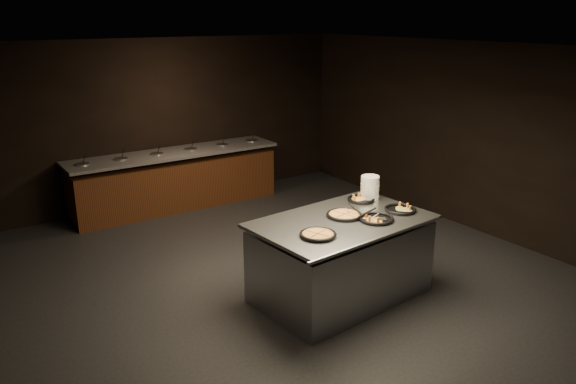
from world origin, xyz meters
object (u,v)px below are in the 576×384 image
(pan_veggie_whole, at_px, (318,234))
(pan_cheese_whole, at_px, (344,215))
(plate_stack, at_px, (370,188))
(serving_counter, at_px, (341,260))

(pan_veggie_whole, height_order, pan_cheese_whole, same)
(plate_stack, height_order, pan_veggie_whole, plate_stack)
(serving_counter, relative_size, plate_stack, 7.27)
(pan_veggie_whole, bearing_deg, serving_counter, 25.18)
(plate_stack, height_order, pan_cheese_whole, plate_stack)
(serving_counter, relative_size, pan_cheese_whole, 5.06)
(pan_cheese_whole, bearing_deg, pan_veggie_whole, -152.84)
(serving_counter, relative_size, pan_veggie_whole, 5.33)
(serving_counter, distance_m, pan_veggie_whole, 0.81)
(pan_veggie_whole, bearing_deg, plate_stack, 26.52)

